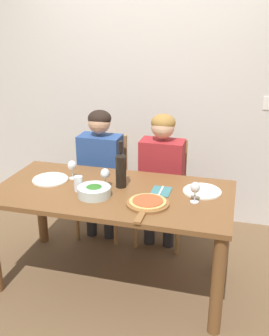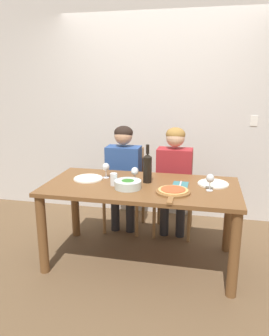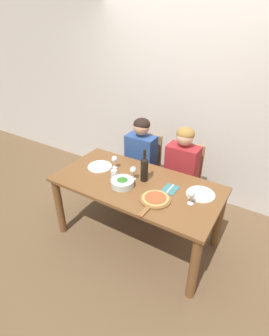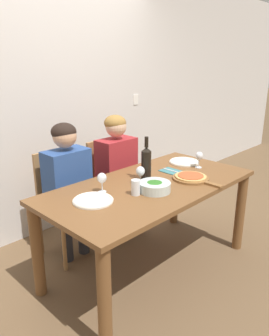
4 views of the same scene
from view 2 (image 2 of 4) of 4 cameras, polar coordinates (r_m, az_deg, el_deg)
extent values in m
plane|color=brown|center=(3.34, 1.12, -15.73)|extent=(40.00, 40.00, 0.00)
cube|color=silver|center=(4.13, 4.68, 10.00)|extent=(10.00, 0.05, 2.70)
cube|color=white|center=(4.12, 20.09, 7.73)|extent=(0.08, 0.01, 0.12)
cube|color=brown|center=(3.02, 1.19, -3.26)|extent=(1.77, 0.88, 0.04)
cylinder|color=brown|center=(3.10, -15.75, -11.12)|extent=(0.09, 0.09, 0.74)
cylinder|color=brown|center=(2.79, 16.95, -14.28)|extent=(0.09, 0.09, 0.74)
cylinder|color=brown|center=(3.73, -10.31, -6.25)|extent=(0.09, 0.09, 0.74)
cylinder|color=brown|center=(3.48, 16.05, -8.22)|extent=(0.09, 0.09, 0.74)
cube|color=#9E7042|center=(3.83, -1.79, -4.41)|extent=(0.42, 0.42, 0.04)
cube|color=#9E7042|center=(3.93, -1.13, 0.18)|extent=(0.38, 0.03, 0.50)
cylinder|color=#9E7042|center=(3.79, -5.29, -8.36)|extent=(0.04, 0.04, 0.42)
cylinder|color=#9E7042|center=(3.70, 0.40, -8.89)|extent=(0.04, 0.04, 0.42)
cylinder|color=#9E7042|center=(4.12, -3.70, -6.34)|extent=(0.04, 0.04, 0.42)
cylinder|color=#9E7042|center=(4.04, 1.53, -6.77)|extent=(0.04, 0.04, 0.42)
cube|color=#9E7042|center=(3.73, 6.83, -5.01)|extent=(0.42, 0.42, 0.04)
cube|color=#9E7042|center=(3.84, 7.24, -0.29)|extent=(0.38, 0.03, 0.50)
cylinder|color=#9E7042|center=(3.67, 3.43, -9.14)|extent=(0.04, 0.04, 0.42)
cylinder|color=#9E7042|center=(3.63, 9.44, -9.56)|extent=(0.04, 0.04, 0.42)
cylinder|color=#9E7042|center=(4.01, 4.28, -6.97)|extent=(0.04, 0.04, 0.42)
cylinder|color=#9E7042|center=(3.98, 9.74, -7.32)|extent=(0.04, 0.04, 0.42)
cylinder|color=#28282D|center=(3.85, -3.37, -7.63)|extent=(0.10, 0.10, 0.45)
cylinder|color=#28282D|center=(3.81, -0.74, -7.86)|extent=(0.10, 0.10, 0.45)
cube|color=navy|center=(3.72, -1.90, -0.33)|extent=(0.38, 0.22, 0.54)
cylinder|color=navy|center=(3.59, -5.94, -3.44)|extent=(0.07, 0.31, 0.14)
cylinder|color=navy|center=(3.49, 0.32, -3.90)|extent=(0.07, 0.31, 0.14)
sphere|color=tan|center=(3.64, -1.96, 5.61)|extent=(0.20, 0.20, 0.20)
ellipsoid|color=black|center=(3.64, -1.92, 6.18)|extent=(0.21, 0.21, 0.15)
cylinder|color=#28282D|center=(3.75, 5.22, -8.33)|extent=(0.10, 0.10, 0.45)
cylinder|color=#28282D|center=(3.73, 8.00, -8.52)|extent=(0.10, 0.10, 0.45)
cube|color=maroon|center=(3.63, 6.94, -0.83)|extent=(0.38, 0.22, 0.54)
cylinder|color=maroon|center=(3.46, 3.16, -4.09)|extent=(0.07, 0.31, 0.14)
cylinder|color=maroon|center=(3.43, 9.80, -4.50)|extent=(0.07, 0.31, 0.14)
sphere|color=#DBAD89|center=(3.54, 7.13, 5.25)|extent=(0.20, 0.20, 0.20)
ellipsoid|color=olive|center=(3.55, 7.17, 5.83)|extent=(0.21, 0.21, 0.15)
cylinder|color=black|center=(3.06, 2.26, -0.32)|extent=(0.08, 0.08, 0.24)
cone|color=black|center=(3.02, 2.29, 2.19)|extent=(0.08, 0.08, 0.03)
cylinder|color=black|center=(3.01, 2.30, 3.30)|extent=(0.03, 0.03, 0.09)
cylinder|color=silver|center=(2.91, -1.15, -2.87)|extent=(0.24, 0.24, 0.07)
ellipsoid|color=#2D6B23|center=(2.91, -1.15, -2.81)|extent=(0.20, 0.20, 0.08)
cylinder|color=silver|center=(3.21, -8.05, -1.87)|extent=(0.28, 0.28, 0.01)
torus|color=silver|center=(3.21, -8.05, -1.76)|extent=(0.28, 0.28, 0.02)
cylinder|color=silver|center=(3.11, 13.54, -2.71)|extent=(0.28, 0.28, 0.01)
torus|color=silver|center=(3.10, 13.54, -2.61)|extent=(0.28, 0.28, 0.02)
cylinder|color=brown|center=(2.82, 6.73, -4.15)|extent=(0.30, 0.30, 0.02)
cube|color=brown|center=(2.61, 6.24, -5.68)|extent=(0.04, 0.14, 0.02)
cylinder|color=tan|center=(2.81, 6.74, -3.86)|extent=(0.26, 0.26, 0.01)
cylinder|color=#AD4C28|center=(2.81, 6.74, -3.71)|extent=(0.21, 0.21, 0.01)
cylinder|color=silver|center=(3.24, -4.96, -1.68)|extent=(0.06, 0.06, 0.01)
cylinder|color=silver|center=(3.23, -4.98, -0.99)|extent=(0.01, 0.01, 0.07)
ellipsoid|color=silver|center=(3.21, -5.01, 0.20)|extent=(0.07, 0.07, 0.08)
ellipsoid|color=maroon|center=(3.21, -5.00, -0.02)|extent=(0.06, 0.06, 0.03)
cylinder|color=silver|center=(2.93, 12.92, -3.81)|extent=(0.06, 0.06, 0.01)
cylinder|color=silver|center=(2.92, 12.96, -3.06)|extent=(0.01, 0.01, 0.07)
ellipsoid|color=silver|center=(2.90, 13.04, -1.76)|extent=(0.07, 0.07, 0.08)
ellipsoid|color=maroon|center=(2.90, 13.03, -1.99)|extent=(0.06, 0.06, 0.03)
cylinder|color=silver|center=(3.07, 0.05, -2.53)|extent=(0.06, 0.06, 0.01)
cylinder|color=silver|center=(3.06, 0.05, -1.81)|extent=(0.01, 0.01, 0.07)
ellipsoid|color=silver|center=(3.04, 0.05, -0.56)|extent=(0.07, 0.07, 0.08)
ellipsoid|color=maroon|center=(3.05, 0.05, -0.79)|extent=(0.06, 0.06, 0.03)
cylinder|color=silver|center=(2.99, -3.62, -1.98)|extent=(0.07, 0.07, 0.11)
cube|color=#387075|center=(3.04, 8.00, -2.86)|extent=(0.14, 0.18, 0.01)
cube|color=silver|center=(3.04, 8.01, -2.75)|extent=(0.01, 0.17, 0.01)
camera|label=1|loc=(0.50, 69.72, 38.85)|focal=42.00mm
camera|label=3|loc=(1.22, 57.84, 38.56)|focal=28.00mm
camera|label=4|loc=(2.67, -51.60, 9.49)|focal=35.00mm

